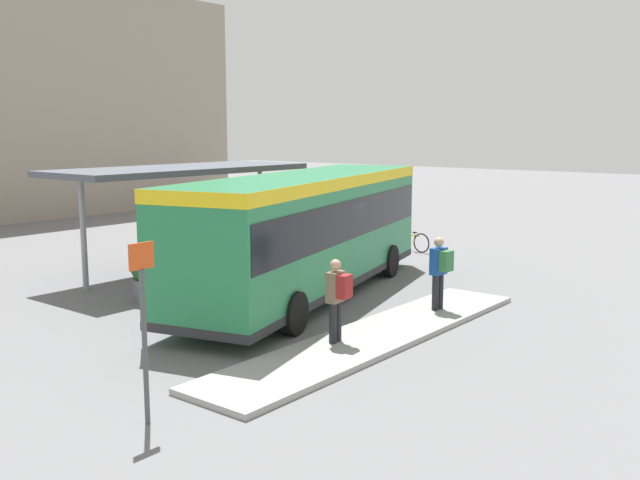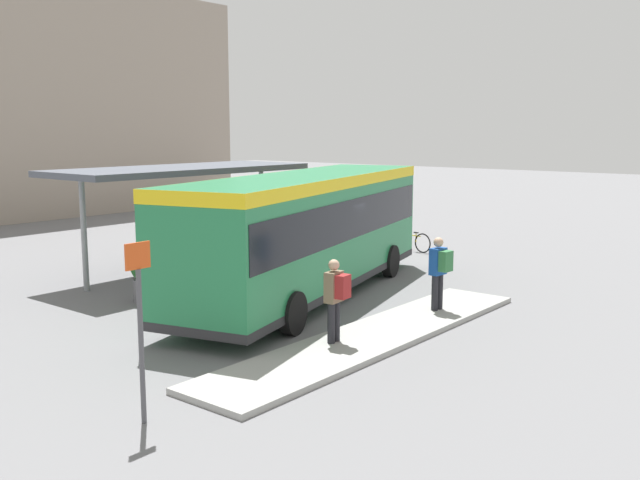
% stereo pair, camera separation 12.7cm
% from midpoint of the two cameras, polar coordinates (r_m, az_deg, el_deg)
% --- Properties ---
extents(ground_plane, '(120.00, 120.00, 0.00)m').
position_cam_midpoint_polar(ground_plane, '(19.17, -1.21, -4.54)').
color(ground_plane, slate).
extents(curb_island, '(9.81, 1.80, 0.12)m').
position_cam_midpoint_polar(curb_island, '(15.44, 4.28, -7.67)').
color(curb_island, '#9E9E99').
rests_on(curb_island, ground_plane).
extents(city_bus, '(11.23, 5.31, 3.26)m').
position_cam_midpoint_polar(city_bus, '(18.83, -1.22, 1.11)').
color(city_bus, '#237A47').
rests_on(city_bus, ground_plane).
extents(pedestrian_waiting, '(0.44, 0.47, 1.73)m').
position_cam_midpoint_polar(pedestrian_waiting, '(14.50, 1.15, -4.44)').
color(pedestrian_waiting, '#232328').
rests_on(pedestrian_waiting, curb_island).
extents(pedestrian_companion, '(0.45, 0.48, 1.77)m').
position_cam_midpoint_polar(pedestrian_companion, '(17.32, 9.37, -2.27)').
color(pedestrian_companion, '#232328').
rests_on(pedestrian_companion, curb_island).
extents(bicycle_yellow, '(0.48, 1.68, 0.73)m').
position_cam_midpoint_polar(bicycle_yellow, '(26.36, 7.14, -0.10)').
color(bicycle_yellow, black).
rests_on(bicycle_yellow, ground_plane).
extents(bicycle_green, '(0.48, 1.59, 0.69)m').
position_cam_midpoint_polar(bicycle_green, '(26.72, 5.35, 0.01)').
color(bicycle_green, black).
rests_on(bicycle_green, ground_plane).
extents(bicycle_white, '(0.48, 1.77, 0.77)m').
position_cam_midpoint_polar(bicycle_white, '(27.20, 3.76, 0.27)').
color(bicycle_white, black).
rests_on(bicycle_white, ground_plane).
extents(bicycle_black, '(0.48, 1.60, 0.69)m').
position_cam_midpoint_polar(bicycle_black, '(27.83, 2.40, 0.40)').
color(bicycle_black, black).
rests_on(bicycle_black, ground_plane).
extents(station_shelter, '(8.29, 3.20, 3.30)m').
position_cam_midpoint_polar(station_shelter, '(22.49, -11.20, 5.41)').
color(station_shelter, '#4C515B').
rests_on(station_shelter, ground_plane).
extents(potted_planter_near_shelter, '(0.92, 0.92, 1.41)m').
position_cam_midpoint_polar(potted_planter_near_shelter, '(19.00, -13.75, -2.65)').
color(potted_planter_near_shelter, slate).
rests_on(potted_planter_near_shelter, ground_plane).
extents(platform_sign, '(0.44, 0.08, 2.80)m').
position_cam_midpoint_polar(platform_sign, '(11.05, -14.23, -6.57)').
color(platform_sign, '#4C4C51').
rests_on(platform_sign, ground_plane).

